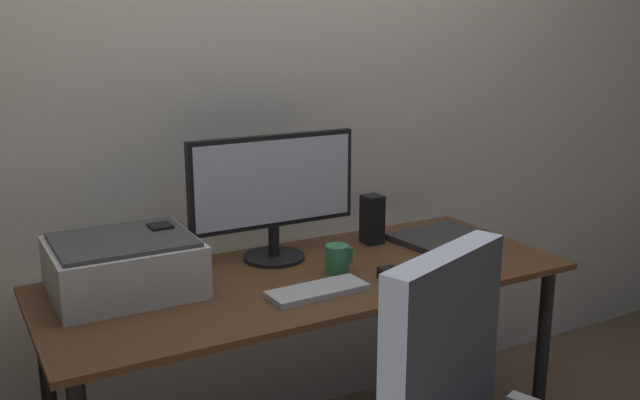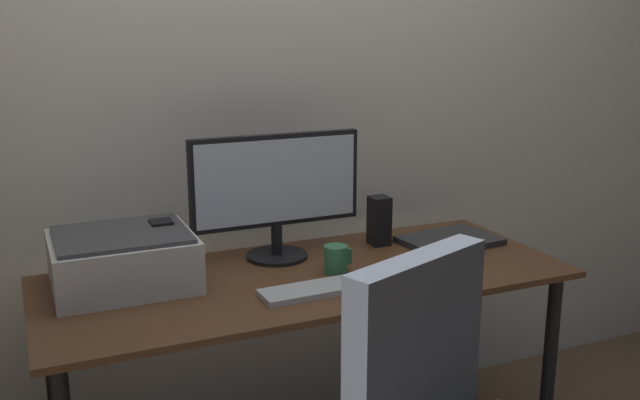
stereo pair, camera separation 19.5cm
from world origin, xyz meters
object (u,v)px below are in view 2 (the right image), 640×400
keyboard (310,290)px  printer (123,260)px  speaker_left (163,248)px  mouse (389,278)px  laptop (450,240)px  desk (307,301)px  monitor (276,188)px  speaker_right (379,221)px  coffee_mug (336,259)px

keyboard → printer: (-0.47, 0.28, 0.07)m
speaker_left → mouse: bearing=-30.0°
keyboard → laptop: (0.63, 0.24, 0.00)m
speaker_left → printer: 0.13m
desk → monitor: 0.37m
monitor → speaker_left: monitor is taller
laptop → speaker_left: size_ratio=1.88×
speaker_right → printer: (-0.87, -0.05, -0.00)m
monitor → coffee_mug: monitor is taller
keyboard → desk: bearing=69.2°
speaker_right → printer: size_ratio=0.43×
monitor → mouse: bearing=-57.7°
speaker_right → printer: speaker_right is taller
desk → speaker_right: size_ratio=9.44×
desk → speaker_right: speaker_right is taller
monitor → printer: monitor is taller
coffee_mug → monitor: bearing=119.2°
mouse → coffee_mug: coffee_mug is taller
coffee_mug → speaker_left: speaker_left is taller
monitor → mouse: 0.47m
monitor → laptop: (0.60, -0.10, -0.22)m
coffee_mug → printer: size_ratio=0.22×
coffee_mug → desk: bearing=164.6°
mouse → coffee_mug: bearing=134.2°
speaker_left → desk: bearing=-23.7°
desk → coffee_mug: bearing=-15.4°
speaker_right → desk: bearing=-153.0°
coffee_mug → laptop: 0.50m
mouse → coffee_mug: size_ratio=1.07×
coffee_mug → printer: 0.63m
desk → mouse: size_ratio=16.71×
desk → laptop: bearing=8.4°
keyboard → speaker_right: (0.40, 0.33, 0.08)m
monitor → laptop: 0.65m
laptop → printer: printer is taller
desk → speaker_left: size_ratio=9.44×
keyboard → mouse: size_ratio=3.02×
mouse → speaker_left: 0.69m
printer → mouse: bearing=-22.1°
coffee_mug → laptop: size_ratio=0.28×
speaker_left → speaker_right: 0.74m
monitor → speaker_right: (0.37, -0.01, -0.15)m
keyboard → laptop: size_ratio=0.91×
monitor → coffee_mug: (0.12, -0.21, -0.19)m
laptop → desk: bearing=-178.2°
desk → laptop: 0.59m
keyboard → speaker_right: speaker_right is taller
desk → monitor: bearing=98.7°
coffee_mug → printer: (-0.61, 0.15, 0.04)m
laptop → printer: size_ratio=0.80×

